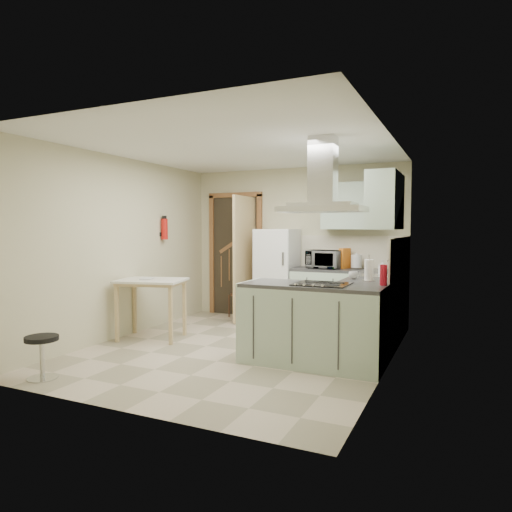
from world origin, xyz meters
The scene contains 28 objects.
floor centered at (0.00, 0.00, 0.00)m, with size 4.20×4.20×0.00m, color #BEAC94.
ceiling centered at (0.00, 0.00, 2.50)m, with size 4.20×4.20×0.00m, color silver.
back_wall centered at (0.00, 2.10, 1.25)m, with size 3.60×3.60×0.00m, color #BFB894.
left_wall centered at (-1.80, 0.00, 1.25)m, with size 4.20×4.20×0.00m, color #BFB894.
right_wall centered at (1.80, 0.00, 1.25)m, with size 4.20×4.20×0.00m, color #BFB894.
doorway centered at (-1.10, 2.07, 1.05)m, with size 1.10×0.12×2.10m, color brown.
fridge centered at (-0.20, 1.80, 0.75)m, with size 0.60×0.60×1.50m, color white.
counter_back centered at (0.66, 1.80, 0.45)m, with size 1.08×0.60×0.90m, color #9EB2A0.
counter_right centered at (1.50, 1.12, 0.45)m, with size 0.60×1.95×0.90m, color #9EB2A0.
splashback centered at (0.96, 2.09, 1.15)m, with size 1.68×0.02×0.50m, color beige.
wall_cabinet_back centered at (0.95, 1.93, 1.85)m, with size 0.85×0.35×0.70m, color #9EB2A0.
wall_cabinet_right centered at (1.62, 0.85, 1.85)m, with size 0.35×0.90×0.70m, color #9EB2A0.
peninsula centered at (1.02, -0.18, 0.45)m, with size 1.55×0.65×0.90m, color #9EB2A0.
hob centered at (1.12, -0.18, 0.91)m, with size 0.58×0.50×0.01m, color black.
extractor_hood centered at (1.12, -0.18, 1.72)m, with size 0.90×0.55×0.10m, color silver.
sink centered at (1.50, 0.95, 0.91)m, with size 0.45×0.40×0.01m, color silver.
fire_extinguisher centered at (-1.74, 0.90, 1.50)m, with size 0.10×0.10×0.32m, color #B2140F.
drop_leaf_table centered at (-1.34, 0.04, 0.41)m, with size 0.87×0.65×0.82m, color #DDCE88.
bentwood_chair centered at (-0.94, 1.93, 0.38)m, with size 0.34×0.34×0.77m, color #442E16.
stool centered at (-1.31, -1.78, 0.22)m, with size 0.33×0.33×0.44m, color black.
microwave centered at (0.58, 1.77, 1.04)m, with size 0.50×0.34×0.28m, color black.
kettle centered at (1.05, 1.89, 1.02)m, with size 0.16×0.16×0.24m, color silver.
cereal_box centered at (0.87, 1.90, 1.05)m, with size 0.08×0.21×0.31m, color orange.
soap_bottle centered at (1.55, 1.19, 1.00)m, with size 0.09×0.09×0.19m, color #B5B2BE.
paper_towel centered at (1.53, 0.36, 1.03)m, with size 0.10×0.10×0.26m, color white.
cup centered at (1.32, 0.50, 0.94)m, with size 0.11×0.11×0.09m, color silver.
red_bottle centered at (1.75, 0.02, 1.01)m, with size 0.08×0.08×0.22m, color red.
book centered at (-1.48, 0.00, 0.86)m, with size 0.15×0.21×0.09m, color #8E2F40.
Camera 1 is at (2.54, -4.99, 1.52)m, focal length 32.00 mm.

